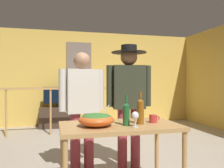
# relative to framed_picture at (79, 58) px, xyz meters

# --- Properties ---
(ground_plane) EXTENTS (8.34, 8.34, 0.00)m
(ground_plane) POSITION_rel_framed_picture_xyz_m (0.28, -3.15, -1.86)
(ground_plane) COLOR #9E9384
(back_wall) EXTENTS (6.26, 0.10, 2.60)m
(back_wall) POSITION_rel_framed_picture_xyz_m (0.28, 0.06, -0.56)
(back_wall) COLOR gold
(back_wall) RESTS_ON ground_plane
(framed_picture) EXTENTS (0.69, 0.03, 0.87)m
(framed_picture) POSITION_rel_framed_picture_xyz_m (0.00, 0.00, 0.00)
(framed_picture) COLOR #716358
(stair_railing) EXTENTS (3.78, 0.10, 1.12)m
(stair_railing) POSITION_rel_framed_picture_xyz_m (-0.16, -1.12, -1.13)
(stair_railing) COLOR #B2844C
(stair_railing) RESTS_ON ground_plane
(tv_console) EXTENTS (0.90, 0.40, 0.53)m
(tv_console) POSITION_rel_framed_picture_xyz_m (-0.60, -0.29, -1.59)
(tv_console) COLOR #38281E
(tv_console) RESTS_ON ground_plane
(flat_screen_tv) EXTENTS (0.69, 0.12, 0.53)m
(flat_screen_tv) POSITION_rel_framed_picture_xyz_m (-0.60, -0.32, -1.02)
(flat_screen_tv) COLOR black
(flat_screen_tv) RESTS_ON tv_console
(serving_table) EXTENTS (1.24, 0.71, 0.74)m
(serving_table) POSITION_rel_framed_picture_xyz_m (-0.02, -4.12, -1.20)
(serving_table) COLOR #B2844C
(serving_table) RESTS_ON ground_plane
(salad_bowl) EXTENTS (0.36, 0.36, 0.22)m
(salad_bowl) POSITION_rel_framed_picture_xyz_m (-0.27, -4.17, -1.05)
(salad_bowl) COLOR #DB5B23
(salad_bowl) RESTS_ON serving_table
(wine_glass) EXTENTS (0.07, 0.07, 0.15)m
(wine_glass) POSITION_rel_framed_picture_xyz_m (0.10, -4.29, -1.01)
(wine_glass) COLOR silver
(wine_glass) RESTS_ON serving_table
(wine_bottle_amber) EXTENTS (0.07, 0.07, 0.34)m
(wine_bottle_amber) POSITION_rel_framed_picture_xyz_m (0.20, -4.16, -0.97)
(wine_bottle_amber) COLOR brown
(wine_bottle_amber) RESTS_ON serving_table
(wine_bottle_green) EXTENTS (0.07, 0.07, 0.31)m
(wine_bottle_green) POSITION_rel_framed_picture_xyz_m (0.03, -4.20, -0.99)
(wine_bottle_green) COLOR #1E5628
(wine_bottle_green) RESTS_ON serving_table
(mug_red) EXTENTS (0.12, 0.09, 0.09)m
(mug_red) POSITION_rel_framed_picture_xyz_m (0.37, -4.12, -1.08)
(mug_red) COLOR #B7332D
(mug_red) RESTS_ON serving_table
(person_standing_left) EXTENTS (0.59, 0.27, 1.57)m
(person_standing_left) POSITION_rel_framed_picture_xyz_m (-0.33, -3.48, -0.93)
(person_standing_left) COLOR #9E3842
(person_standing_left) RESTS_ON ground_plane
(person_standing_right) EXTENTS (0.61, 0.48, 1.69)m
(person_standing_right) POSITION_rel_framed_picture_xyz_m (0.30, -3.48, -0.84)
(person_standing_right) COLOR #9E3842
(person_standing_right) RESTS_ON ground_plane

